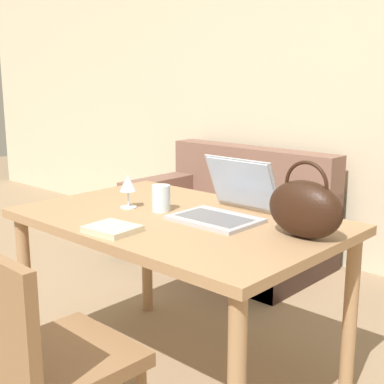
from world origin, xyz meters
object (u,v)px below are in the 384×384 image
(chair, at_px, (41,354))
(drinking_glass, at_px, (161,198))
(wine_glass, at_px, (128,185))
(couch, at_px, (229,223))
(handbag, at_px, (305,208))
(laptop, at_px, (228,202))

(chair, distance_m, drinking_glass, 0.91)
(chair, height_order, wine_glass, wine_glass)
(chair, height_order, couch, chair)
(couch, height_order, wine_glass, wine_glass)
(couch, bearing_deg, drinking_glass, -62.77)
(drinking_glass, height_order, handbag, handbag)
(laptop, height_order, handbag, handbag)
(handbag, bearing_deg, couch, 137.16)
(chair, relative_size, handbag, 2.82)
(drinking_glass, xyz_separation_m, wine_glass, (-0.15, -0.06, 0.05))
(drinking_glass, relative_size, wine_glass, 0.77)
(couch, height_order, handbag, handbag)
(chair, relative_size, wine_glass, 5.55)
(chair, bearing_deg, laptop, 90.75)
(couch, distance_m, wine_glass, 1.63)
(handbag, bearing_deg, wine_glass, -170.20)
(wine_glass, bearing_deg, drinking_glass, 20.91)
(chair, xyz_separation_m, laptop, (0.01, 0.92, 0.33))
(laptop, distance_m, wine_glass, 0.48)
(chair, bearing_deg, couch, 115.80)
(couch, relative_size, laptop, 3.88)
(chair, distance_m, wine_glass, 0.93)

